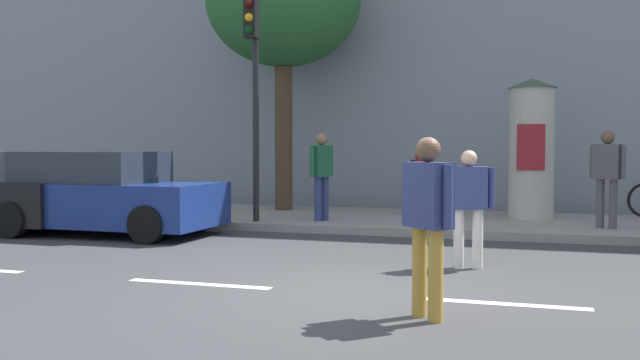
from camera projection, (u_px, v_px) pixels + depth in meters
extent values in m
plane|color=#38383A|center=(339.00, 293.00, 7.88)|extent=(80.00, 80.00, 0.00)
cube|color=gray|center=(436.00, 222.00, 14.54)|extent=(36.00, 4.00, 0.15)
cube|color=silver|center=(199.00, 284.00, 8.41)|extent=(1.80, 0.16, 0.01)
cube|color=silver|center=(500.00, 304.00, 7.36)|extent=(1.80, 0.16, 0.01)
cube|color=gray|center=(466.00, 4.00, 19.04)|extent=(36.00, 5.00, 10.74)
cylinder|color=black|center=(256.00, 131.00, 13.87)|extent=(0.12, 0.12, 3.50)
cube|color=black|center=(252.00, 18.00, 13.60)|extent=(0.24, 0.24, 0.75)
sphere|color=#390605|center=(249.00, 4.00, 13.46)|extent=(0.16, 0.16, 0.16)
sphere|color=#F2A519|center=(249.00, 17.00, 13.47)|extent=(0.16, 0.16, 0.16)
sphere|color=#07330F|center=(249.00, 30.00, 13.48)|extent=(0.16, 0.16, 0.16)
cylinder|color=#B2ADA3|center=(531.00, 154.00, 14.43)|extent=(0.89, 0.89, 2.61)
cone|color=#334C33|center=(532.00, 83.00, 14.37)|extent=(0.98, 0.98, 0.20)
cube|color=maroon|center=(531.00, 147.00, 14.00)|extent=(0.53, 0.02, 0.90)
cylinder|color=#4C3826|center=(284.00, 139.00, 16.41)|extent=(0.40, 0.40, 3.26)
ellipsoid|color=#28602D|center=(283.00, 0.00, 16.26)|extent=(3.51, 3.51, 2.98)
cylinder|color=silver|center=(478.00, 239.00, 9.46)|extent=(0.14, 0.14, 0.79)
cylinder|color=silver|center=(459.00, 238.00, 9.51)|extent=(0.14, 0.14, 0.79)
cube|color=navy|center=(469.00, 188.00, 9.45)|extent=(0.51, 0.29, 0.56)
cylinder|color=navy|center=(491.00, 188.00, 9.39)|extent=(0.09, 0.09, 0.53)
cylinder|color=navy|center=(446.00, 187.00, 9.51)|extent=(0.09, 0.09, 0.53)
sphere|color=tan|center=(469.00, 158.00, 9.43)|extent=(0.21, 0.21, 0.21)
cube|color=#B78C33|center=(469.00, 189.00, 9.63)|extent=(0.30, 0.19, 0.36)
cylinder|color=#B78C33|center=(436.00, 276.00, 6.59)|extent=(0.14, 0.14, 0.86)
cylinder|color=#B78C33|center=(419.00, 272.00, 6.80)|extent=(0.14, 0.14, 0.86)
cube|color=navy|center=(428.00, 195.00, 6.66)|extent=(0.52, 0.50, 0.61)
cylinder|color=navy|center=(448.00, 197.00, 6.41)|extent=(0.09, 0.09, 0.58)
cylinder|color=navy|center=(409.00, 193.00, 6.91)|extent=(0.09, 0.09, 0.58)
sphere|color=brown|center=(428.00, 150.00, 6.64)|extent=(0.23, 0.23, 0.23)
cylinder|color=#4C4C51|center=(600.00, 203.00, 12.81)|extent=(0.14, 0.14, 0.88)
cylinder|color=#4C4C51|center=(613.00, 204.00, 12.65)|extent=(0.14, 0.14, 0.88)
cube|color=#4C4C51|center=(607.00, 162.00, 12.69)|extent=(0.52, 0.43, 0.62)
cylinder|color=#4C4C51|center=(592.00, 161.00, 12.89)|extent=(0.09, 0.09, 0.59)
cylinder|color=#4C4C51|center=(623.00, 162.00, 12.49)|extent=(0.09, 0.09, 0.59)
sphere|color=brown|center=(608.00, 137.00, 12.67)|extent=(0.24, 0.24, 0.24)
cylinder|color=navy|center=(318.00, 199.00, 13.96)|extent=(0.14, 0.14, 0.86)
cylinder|color=navy|center=(325.00, 198.00, 14.11)|extent=(0.14, 0.14, 0.86)
cube|color=#1E5938|center=(321.00, 161.00, 14.00)|extent=(0.39, 0.47, 0.61)
cylinder|color=#1E5938|center=(313.00, 161.00, 13.82)|extent=(0.09, 0.09, 0.58)
cylinder|color=#1E5938|center=(330.00, 161.00, 14.18)|extent=(0.09, 0.09, 0.58)
sphere|color=#8C664C|center=(321.00, 139.00, 13.98)|extent=(0.23, 0.23, 0.23)
cylinder|color=#724C84|center=(426.00, 196.00, 15.50)|extent=(0.14, 0.14, 0.75)
cylinder|color=#724C84|center=(422.00, 197.00, 15.32)|extent=(0.14, 0.14, 0.75)
cube|color=maroon|center=(424.00, 167.00, 15.38)|extent=(0.33, 0.46, 0.53)
cylinder|color=maroon|center=(429.00, 167.00, 15.59)|extent=(0.09, 0.09, 0.50)
cylinder|color=maroon|center=(420.00, 167.00, 15.16)|extent=(0.09, 0.09, 0.50)
sphere|color=tan|center=(424.00, 150.00, 15.36)|extent=(0.20, 0.20, 0.20)
cube|color=black|center=(417.00, 168.00, 15.47)|extent=(0.22, 0.31, 0.36)
cylinder|color=black|center=(11.00, 220.00, 12.57)|extent=(0.64, 0.22, 0.64)
cylinder|color=black|center=(74.00, 211.00, 14.24)|extent=(0.64, 0.22, 0.64)
cube|color=navy|center=(102.00, 203.00, 13.15)|extent=(4.30, 1.95, 0.77)
cube|color=#262D38|center=(92.00, 167.00, 13.19)|extent=(2.42, 1.74, 0.56)
cylinder|color=black|center=(0.00, 219.00, 12.78)|extent=(0.64, 0.23, 0.64)
cylinder|color=black|center=(66.00, 210.00, 14.49)|extent=(0.64, 0.23, 0.64)
cylinder|color=black|center=(147.00, 225.00, 11.83)|extent=(0.64, 0.23, 0.64)
cylinder|color=black|center=(199.00, 215.00, 13.54)|extent=(0.64, 0.23, 0.64)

